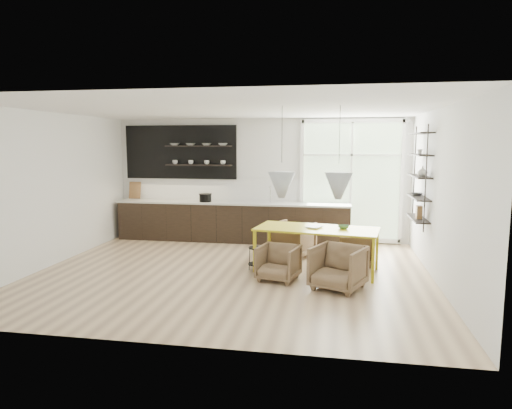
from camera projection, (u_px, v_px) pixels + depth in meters
name	position (u px, v px, depth m)	size (l,w,h in m)	color
room	(272.00, 187.00, 8.97)	(7.02, 6.01, 2.91)	beige
kitchen_run	(229.00, 216.00, 10.86)	(5.54, 0.69, 2.75)	black
right_shelving	(420.00, 179.00, 8.55)	(0.26, 1.22, 1.90)	black
dining_table	(317.00, 231.00, 8.25)	(2.30, 1.30, 0.79)	gold
armchair_back_left	(293.00, 239.00, 9.38)	(0.77, 0.79, 0.72)	#7B6244
armchair_back_right	(357.00, 249.00, 8.78)	(0.64, 0.66, 0.60)	#7B6244
armchair_front_left	(278.00, 263.00, 7.75)	(0.64, 0.66, 0.60)	#7B6244
armchair_front_right	(338.00, 268.00, 7.26)	(0.75, 0.77, 0.70)	#7B6244
wire_stool	(257.00, 255.00, 8.34)	(0.34, 0.34, 0.43)	black
table_book	(309.00, 226.00, 8.34)	(0.22, 0.30, 0.03)	white
table_bowl	(343.00, 227.00, 8.18)	(0.20, 0.20, 0.06)	#497443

